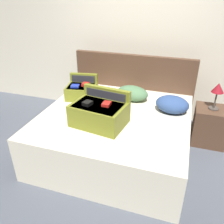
# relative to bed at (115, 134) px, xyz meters

# --- Properties ---
(ground_plane) EXTENTS (12.00, 12.00, 0.00)m
(ground_plane) POSITION_rel_bed_xyz_m (0.00, -0.40, -0.29)
(ground_plane) COLOR #4C515B
(back_wall) EXTENTS (8.00, 0.10, 2.60)m
(back_wall) POSITION_rel_bed_xyz_m (0.00, 1.25, 1.01)
(back_wall) COLOR beige
(back_wall) RESTS_ON ground
(bed) EXTENTS (1.81, 1.76, 0.58)m
(bed) POSITION_rel_bed_xyz_m (0.00, 0.00, 0.00)
(bed) COLOR beige
(bed) RESTS_ON ground
(headboard) EXTENTS (1.85, 0.08, 1.10)m
(headboard) POSITION_rel_bed_xyz_m (0.00, 0.92, 0.26)
(headboard) COLOR #4C3323
(headboard) RESTS_ON ground
(hard_case_large) EXTENTS (0.64, 0.51, 0.38)m
(hard_case_large) POSITION_rel_bed_xyz_m (-0.11, -0.27, 0.44)
(hard_case_large) COLOR olive
(hard_case_large) RESTS_ON bed
(hard_case_medium) EXTENTS (0.45, 0.42, 0.31)m
(hard_case_medium) POSITION_rel_bed_xyz_m (-0.61, 0.34, 0.40)
(hard_case_medium) COLOR olive
(hard_case_medium) RESTS_ON bed
(pillow_near_headboard) EXTENTS (0.49, 0.35, 0.20)m
(pillow_near_headboard) POSITION_rel_bed_xyz_m (0.10, 0.48, 0.39)
(pillow_near_headboard) COLOR #4C724C
(pillow_near_headboard) RESTS_ON bed
(pillow_center_head) EXTENTS (0.45, 0.37, 0.21)m
(pillow_center_head) POSITION_rel_bed_xyz_m (0.66, 0.28, 0.39)
(pillow_center_head) COLOR navy
(pillow_center_head) RESTS_ON bed
(nightstand) EXTENTS (0.44, 0.40, 0.53)m
(nightstand) POSITION_rel_bed_xyz_m (1.19, 0.63, -0.02)
(nightstand) COLOR #4C3323
(nightstand) RESTS_ON ground
(table_lamp) EXTENTS (0.16, 0.16, 0.37)m
(table_lamp) POSITION_rel_bed_xyz_m (1.19, 0.63, 0.52)
(table_lamp) COLOR #3F3833
(table_lamp) RESTS_ON nightstand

